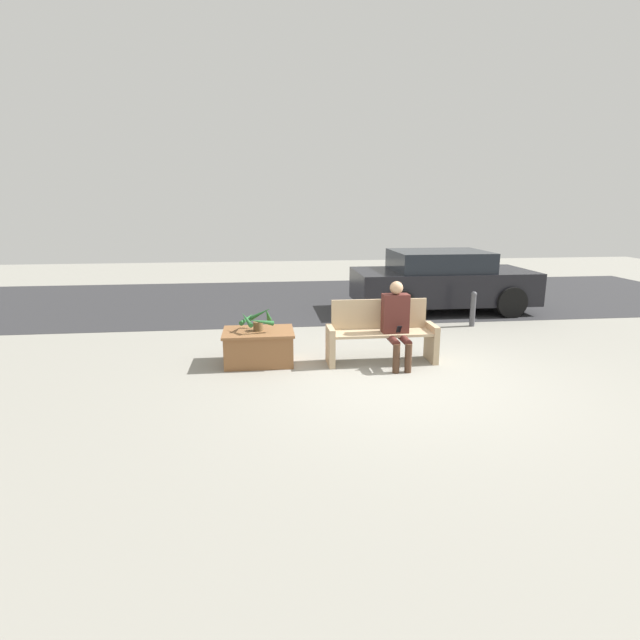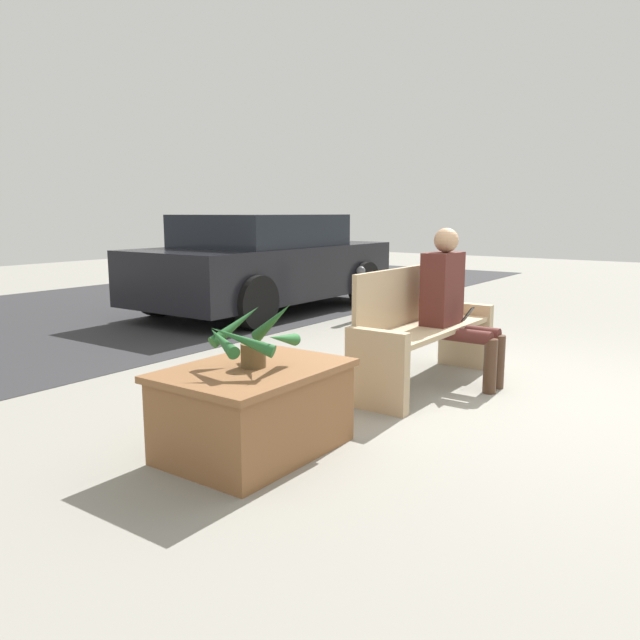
{
  "view_description": "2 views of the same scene",
  "coord_description": "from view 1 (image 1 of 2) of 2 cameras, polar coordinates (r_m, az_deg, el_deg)",
  "views": [
    {
      "loc": [
        -1.94,
        -6.54,
        2.43
      ],
      "look_at": [
        -1.07,
        0.86,
        0.68
      ],
      "focal_mm": 28.0,
      "sensor_mm": 36.0,
      "label": 1
    },
    {
      "loc": [
        -4.68,
        -1.43,
        1.41
      ],
      "look_at": [
        -0.95,
        1.23,
        0.62
      ],
      "focal_mm": 35.0,
      "sensor_mm": 36.0,
      "label": 2
    }
  ],
  "objects": [
    {
      "name": "potted_plant",
      "position": [
        7.68,
        -7.23,
        0.06
      ],
      "size": [
        0.54,
        0.54,
        0.4
      ],
      "color": "brown",
      "rests_on": "planter_box"
    },
    {
      "name": "ground_plane",
      "position": [
        7.24,
        9.32,
        -6.59
      ],
      "size": [
        30.0,
        30.0,
        0.0
      ],
      "primitive_type": "plane",
      "color": "gray"
    },
    {
      "name": "person_seated",
      "position": [
        7.63,
        8.75,
        0.05
      ],
      "size": [
        0.4,
        0.63,
        1.29
      ],
      "color": "#51231E",
      "rests_on": "ground_plane"
    },
    {
      "name": "planter_box",
      "position": [
        7.78,
        -7.02,
        -2.94
      ],
      "size": [
        1.08,
        0.79,
        0.52
      ],
      "color": "brown",
      "rests_on": "ground_plane"
    },
    {
      "name": "road_surface",
      "position": [
        13.1,
        1.95,
        2.51
      ],
      "size": [
        20.0,
        6.0,
        0.01
      ],
      "primitive_type": "cube",
      "color": "#2D2D30",
      "rests_on": "ground_plane"
    },
    {
      "name": "parked_car",
      "position": [
        11.83,
        13.7,
        4.37
      ],
      "size": [
        4.02,
        1.98,
        1.38
      ],
      "color": "black",
      "rests_on": "ground_plane"
    },
    {
      "name": "bench",
      "position": [
        7.82,
        6.98,
        -1.52
      ],
      "size": [
        1.7,
        0.49,
        0.97
      ],
      "color": "tan",
      "rests_on": "ground_plane"
    },
    {
      "name": "bollard_post",
      "position": [
        10.5,
        17.08,
        1.33
      ],
      "size": [
        0.12,
        0.12,
        0.71
      ],
      "color": "#4C4C51",
      "rests_on": "ground_plane"
    }
  ]
}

